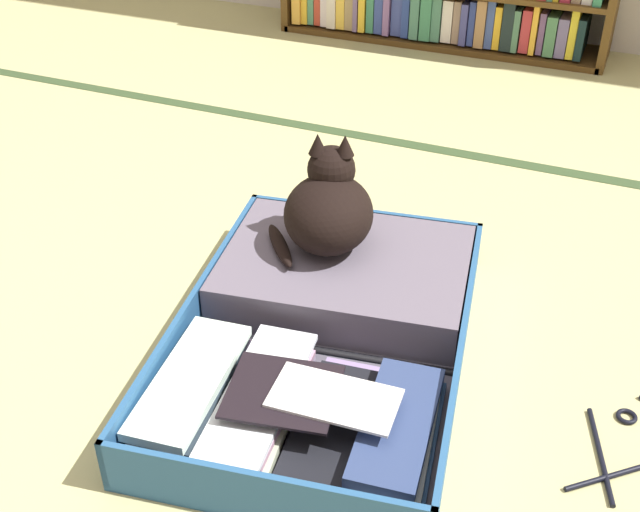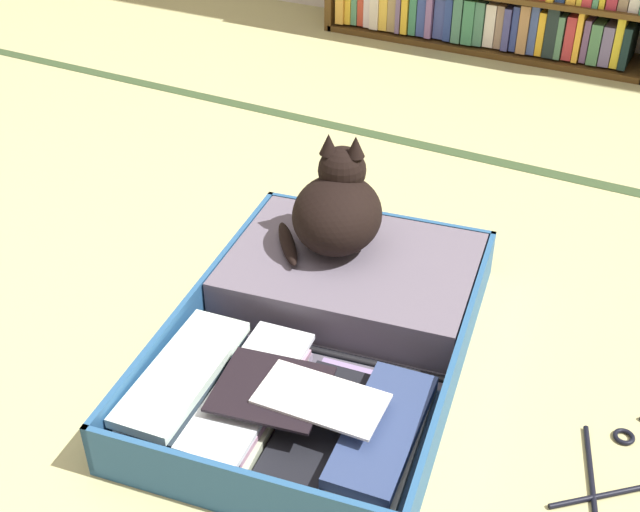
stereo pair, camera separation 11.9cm
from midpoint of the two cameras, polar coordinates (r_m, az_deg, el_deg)
name	(u,v)px [view 2 (the right image)]	position (r m, az deg, el deg)	size (l,w,h in m)	color
ground_plane	(201,410)	(1.62, -6.28, -10.86)	(10.00, 10.00, 0.00)	tan
tatami_border	(434,148)	(2.59, 9.41, 7.55)	(4.80, 0.05, 0.00)	#324627
open_suitcase	(327,322)	(1.74, 2.50, -4.75)	(0.70, 0.94, 0.12)	#265381
black_cat	(338,208)	(1.82, 3.13, 3.33)	(0.29, 0.29, 0.26)	black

